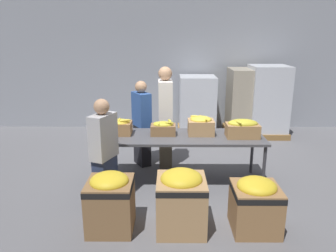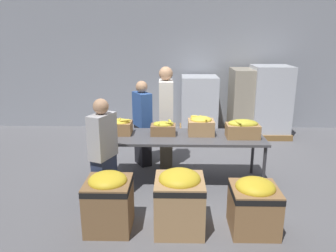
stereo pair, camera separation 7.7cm
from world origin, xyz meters
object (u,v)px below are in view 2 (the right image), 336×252
at_px(pallet_stack_0, 199,106).
at_px(pallet_stack_1, 250,103).
at_px(donation_bin_2, 254,204).
at_px(pallet_stack_2, 269,102).
at_px(sorting_table, 181,139).
at_px(volunteer_1, 104,155).
at_px(banana_box_1, 163,128).
at_px(donation_bin_1, 179,199).
at_px(volunteer_0, 142,124).
at_px(banana_box_0, 119,126).
at_px(banana_box_3, 243,128).
at_px(banana_box_2, 201,125).
at_px(donation_bin_0, 109,199).
at_px(volunteer_2, 166,118).

height_order(pallet_stack_0, pallet_stack_1, pallet_stack_1).
xyz_separation_m(donation_bin_2, pallet_stack_2, (1.23, 3.94, 0.45)).
bearing_deg(sorting_table, volunteer_1, -142.52).
bearing_deg(volunteer_1, pallet_stack_2, -20.04).
bearing_deg(banana_box_1, donation_bin_1, -80.26).
xyz_separation_m(volunteer_0, donation_bin_2, (1.54, -2.10, -0.41)).
xyz_separation_m(banana_box_0, donation_bin_2, (1.85, -1.45, -0.55)).
height_order(banana_box_3, volunteer_0, volunteer_0).
distance_m(banana_box_2, volunteer_1, 1.65).
height_order(volunteer_1, pallet_stack_2, pallet_stack_2).
bearing_deg(pallet_stack_1, donation_bin_2, -101.31).
relative_size(banana_box_3, donation_bin_1, 0.64).
xyz_separation_m(banana_box_0, banana_box_3, (1.94, -0.15, 0.02)).
relative_size(sorting_table, volunteer_0, 1.68).
height_order(volunteer_0, donation_bin_1, volunteer_0).
bearing_deg(banana_box_2, banana_box_3, -12.87).
bearing_deg(donation_bin_1, pallet_stack_0, 82.86).
height_order(banana_box_0, donation_bin_2, banana_box_0).
relative_size(banana_box_3, volunteer_0, 0.32).
distance_m(banana_box_2, banana_box_3, 0.65).
height_order(banana_box_0, donation_bin_0, banana_box_0).
bearing_deg(pallet_stack_0, donation_bin_2, -84.61).
bearing_deg(volunteer_2, banana_box_2, 39.13).
relative_size(pallet_stack_0, pallet_stack_1, 0.89).
bearing_deg(pallet_stack_1, banana_box_0, -135.61).
relative_size(banana_box_1, volunteer_2, 0.22).
height_order(banana_box_0, donation_bin_1, banana_box_0).
xyz_separation_m(volunteer_0, donation_bin_0, (-0.21, -2.10, -0.38)).
height_order(banana_box_2, pallet_stack_0, pallet_stack_0).
height_order(banana_box_2, donation_bin_2, banana_box_2).
height_order(sorting_table, pallet_stack_1, pallet_stack_1).
relative_size(banana_box_2, pallet_stack_1, 0.26).
height_order(donation_bin_2, pallet_stack_2, pallet_stack_2).
distance_m(donation_bin_0, pallet_stack_2, 4.97).
height_order(sorting_table, donation_bin_1, sorting_table).
bearing_deg(donation_bin_1, donation_bin_0, -180.00).
xyz_separation_m(donation_bin_0, donation_bin_2, (1.76, 0.00, -0.03)).
xyz_separation_m(sorting_table, pallet_stack_0, (0.47, 2.74, -0.05)).
height_order(banana_box_3, donation_bin_2, banana_box_3).
distance_m(donation_bin_1, pallet_stack_2, 4.50).
height_order(banana_box_0, banana_box_2, banana_box_2).
xyz_separation_m(donation_bin_1, pallet_stack_2, (2.13, 3.94, 0.40)).
distance_m(sorting_table, volunteer_2, 0.79).
distance_m(banana_box_0, pallet_stack_0, 3.04).
bearing_deg(volunteer_0, volunteer_2, 58.06).
xyz_separation_m(banana_box_3, donation_bin_1, (-0.98, -1.30, -0.51)).
relative_size(banana_box_0, donation_bin_0, 0.57).
xyz_separation_m(donation_bin_0, pallet_stack_0, (1.37, 4.10, 0.29)).
distance_m(pallet_stack_0, pallet_stack_1, 1.20).
relative_size(volunteer_1, donation_bin_2, 2.27).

